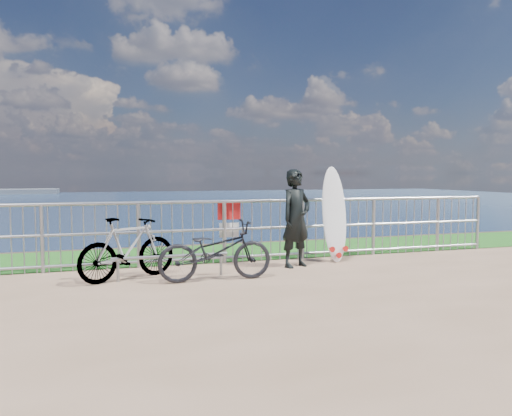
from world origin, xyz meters
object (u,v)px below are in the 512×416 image
object	(u,v)px
surfer	(296,218)
bicycle_far	(128,248)
surfboard	(334,217)
bicycle_near	(215,251)

from	to	relation	value
surfer	bicycle_far	world-z (taller)	surfer
surfboard	bicycle_near	distance (m)	2.66
bicycle_near	bicycle_far	xyz separation A→B (m)	(-1.23, 0.46, 0.03)
bicycle_far	surfboard	bearing A→B (deg)	-106.69
surfer	surfboard	distance (m)	0.94
surfer	bicycle_far	bearing A→B (deg)	162.73
surfer	bicycle_far	size ratio (longest dim) A/B	1.05
bicycle_far	bicycle_near	bearing A→B (deg)	-135.44
surfer	surfboard	xyz separation A→B (m)	(0.88, 0.32, -0.03)
surfboard	bicycle_far	distance (m)	3.73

